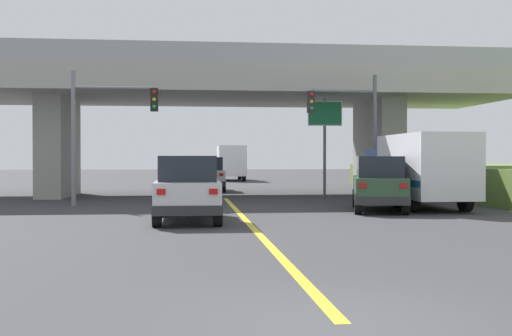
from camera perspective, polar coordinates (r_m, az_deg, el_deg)
ground at (r=33.84m, az=-3.00°, el=-2.44°), size 160.00×160.00×0.00m
overpass_bridge at (r=33.94m, az=-3.00°, el=6.35°), size 29.83×9.35×7.23m
lane_divider_stripe at (r=19.39m, az=-0.69°, el=-4.89°), size 0.20×23.77×0.01m
suv_lead at (r=19.89m, az=-6.12°, el=-1.83°), size 1.98×4.56×2.02m
suv_crossing at (r=24.08m, az=10.90°, el=-1.38°), size 2.80×4.70×2.02m
box_truck at (r=26.10m, az=14.30°, el=-0.07°), size 2.33×7.10×2.87m
sedan_oncoming at (r=38.27m, az=-4.37°, el=-0.54°), size 2.01×4.60×2.02m
traffic_signal_nearside at (r=28.78m, az=8.55°, el=4.08°), size 3.14×0.36×5.66m
traffic_signal_farside at (r=27.12m, az=-13.44°, el=4.21°), size 3.52×0.36×5.53m
highway_sign at (r=31.89m, az=6.14°, el=3.94°), size 1.71×0.17×4.93m
semi_truck_distant at (r=56.30m, az=-2.27°, el=0.51°), size 2.33×6.73×3.04m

